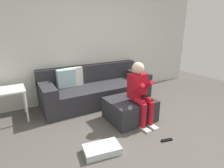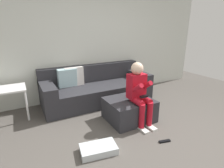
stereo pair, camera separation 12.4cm
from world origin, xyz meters
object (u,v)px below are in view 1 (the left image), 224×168
ottoman (130,109)px  storage_bin (102,149)px  person_seated (140,90)px  remote_near_ottoman (167,140)px  side_table (6,94)px  couch_sectional (96,89)px

ottoman → storage_bin: bearing=-146.6°
ottoman → person_seated: bearing=-64.8°
person_seated → remote_near_ottoman: size_ratio=5.99×
ottoman → storage_bin: size_ratio=1.64×
side_table → person_seated: bearing=-31.7°
couch_sectional → person_seated: bearing=-78.5°
couch_sectional → person_seated: 1.32m
couch_sectional → side_table: bearing=-179.4°
ottoman → remote_near_ottoman: 0.87m
remote_near_ottoman → storage_bin: bearing=178.5°
side_table → remote_near_ottoman: bearing=-43.5°
couch_sectional → storage_bin: (-0.71, -1.68, -0.25)m
ottoman → remote_near_ottoman: size_ratio=4.46×
ottoman → person_seated: size_ratio=0.74×
ottoman → remote_near_ottoman: (0.09, -0.84, -0.19)m
ottoman → side_table: 2.23m
couch_sectional → ottoman: couch_sectional is taller
storage_bin → side_table: 2.02m
person_seated → side_table: bearing=148.3°
side_table → couch_sectional: bearing=0.6°
ottoman → person_seated: person_seated is taller
couch_sectional → ottoman: 1.11m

